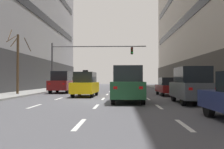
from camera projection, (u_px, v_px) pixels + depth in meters
ground_plane at (101, 101)px, 15.57m from camera, size 120.00×120.00×0.00m
lane_stripe_l1_s3 at (34, 106)px, 12.70m from camera, size 0.16×2.00×0.01m
lane_stripe_l1_s4 at (59, 99)px, 17.69m from camera, size 0.16×2.00×0.01m
lane_stripe_l1_s5 at (73, 94)px, 22.69m from camera, size 0.16×2.00×0.01m
lane_stripe_l1_s6 at (81, 92)px, 27.68m from camera, size 0.16×2.00×0.01m
lane_stripe_l1_s7 at (88, 90)px, 32.68m from camera, size 0.16×2.00×0.01m
lane_stripe_l1_s8 at (92, 88)px, 37.68m from camera, size 0.16×2.00×0.01m
lane_stripe_l1_s9 at (95, 87)px, 42.67m from camera, size 0.16×2.00×0.01m
lane_stripe_l1_s10 at (98, 86)px, 47.67m from camera, size 0.16×2.00×0.01m
lane_stripe_l2_s2 at (79, 124)px, 7.58m from camera, size 0.16×2.00×0.01m
lane_stripe_l2_s3 at (96, 106)px, 12.57m from camera, size 0.16×2.00×0.01m
lane_stripe_l2_s4 at (103, 99)px, 17.57m from camera, size 0.16×2.00×0.01m
lane_stripe_l2_s5 at (107, 94)px, 22.56m from camera, size 0.16×2.00×0.01m
lane_stripe_l2_s6 at (110, 92)px, 27.56m from camera, size 0.16×2.00×0.01m
lane_stripe_l2_s7 at (112, 90)px, 32.55m from camera, size 0.16×2.00×0.01m
lane_stripe_l2_s8 at (113, 88)px, 37.55m from camera, size 0.16×2.00×0.01m
lane_stripe_l2_s9 at (114, 87)px, 42.54m from camera, size 0.16×2.00×0.01m
lane_stripe_l2_s10 at (115, 87)px, 47.54m from camera, size 0.16×2.00×0.01m
lane_stripe_l3_s2 at (184, 125)px, 7.45m from camera, size 0.16×2.00×0.01m
lane_stripe_l3_s3 at (159, 107)px, 12.45m from camera, size 0.16×2.00×0.01m
lane_stripe_l3_s4 at (148, 99)px, 17.44m from camera, size 0.16×2.00×0.01m
lane_stripe_l3_s5 at (142, 95)px, 22.44m from camera, size 0.16×2.00×0.01m
lane_stripe_l3_s6 at (138, 92)px, 27.43m from camera, size 0.16×2.00×0.01m
lane_stripe_l3_s7 at (136, 90)px, 32.43m from camera, size 0.16×2.00×0.01m
lane_stripe_l3_s8 at (134, 88)px, 37.42m from camera, size 0.16×2.00×0.01m
lane_stripe_l3_s9 at (132, 87)px, 42.42m from camera, size 0.16×2.00×0.01m
lane_stripe_l3_s10 at (131, 87)px, 47.41m from camera, size 0.16×2.00×0.01m
taxi_driving_0 at (85, 83)px, 40.71m from camera, size 1.82×4.21×1.74m
taxi_driving_1 at (77, 84)px, 32.75m from camera, size 1.95×4.62×1.92m
car_driving_2 at (125, 84)px, 29.27m from camera, size 2.06×4.66×1.73m
car_driving_3 at (128, 84)px, 14.94m from camera, size 2.04×4.65×2.23m
taxi_driving_4 at (85, 84)px, 19.94m from camera, size 1.90×4.24×2.19m
car_driving_5 at (62, 82)px, 25.24m from camera, size 2.02×4.68×2.25m
car_parked_1 at (192, 85)px, 14.20m from camera, size 1.95×4.47×2.15m
car_parked_2 at (169, 87)px, 21.09m from camera, size 1.81×4.24×1.58m
traffic_signal_0 at (84, 56)px, 28.52m from camera, size 11.27×0.35×5.63m
street_tree_0 at (18, 61)px, 21.36m from camera, size 1.79×1.76×5.84m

